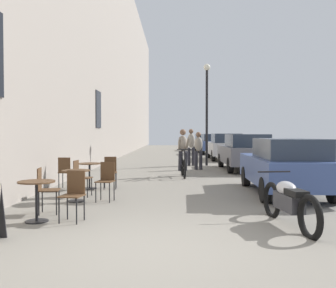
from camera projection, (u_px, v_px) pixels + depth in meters
name	position (u px, v px, depth m)	size (l,w,h in m)	color
ground_plane	(152.00, 249.00, 5.05)	(88.00, 88.00, 0.00)	gray
building_facade_left	(99.00, 31.00, 18.90)	(0.54, 68.00, 13.43)	gray
cafe_table_near	(37.00, 192.00, 6.59)	(0.64, 0.64, 0.72)	black
cafe_chair_near_toward_street	(74.00, 192.00, 6.66)	(0.44, 0.44, 0.89)	black
cafe_chair_near_toward_wall	(45.00, 187.00, 7.25)	(0.43, 0.43, 0.89)	black
cafe_table_mid	(76.00, 179.00, 8.57)	(0.64, 0.64, 0.72)	black
cafe_chair_mid_toward_street	(106.00, 179.00, 8.63)	(0.44, 0.44, 0.89)	black
cafe_chair_mid_toward_wall	(80.00, 175.00, 9.26)	(0.42, 0.42, 0.89)	black
cafe_table_far	(89.00, 170.00, 10.55)	(0.64, 0.64, 0.72)	black
cafe_chair_far_toward_street	(110.00, 170.00, 10.61)	(0.42, 0.42, 0.89)	black
cafe_chair_far_toward_wall	(65.00, 171.00, 10.48)	(0.40, 0.40, 0.89)	black
cyclist_on_bicycle	(183.00, 154.00, 13.52)	(0.52, 1.76, 1.74)	black
pedestrian_near	(198.00, 148.00, 16.09)	(0.36, 0.27, 1.62)	#26262D
pedestrian_mid	(191.00, 145.00, 18.03)	(0.34, 0.24, 1.77)	#26262D
street_lamp	(207.00, 101.00, 18.09)	(0.32, 0.32, 4.90)	black
parked_car_nearest	(285.00, 165.00, 9.57)	(1.79, 4.06, 1.43)	#384C84
parked_car_second	(245.00, 152.00, 15.82)	(1.82, 4.28, 1.52)	#595960
parked_car_third	(225.00, 146.00, 22.14)	(1.86, 4.35, 1.54)	#B7B7BC
parked_car_fourth	(212.00, 144.00, 28.38)	(1.88, 4.28, 1.51)	#384C84
parked_car_fifth	(203.00, 142.00, 34.69)	(1.80, 4.23, 1.50)	beige
parked_motorcycle	(289.00, 202.00, 6.30)	(0.62, 2.14, 0.92)	black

